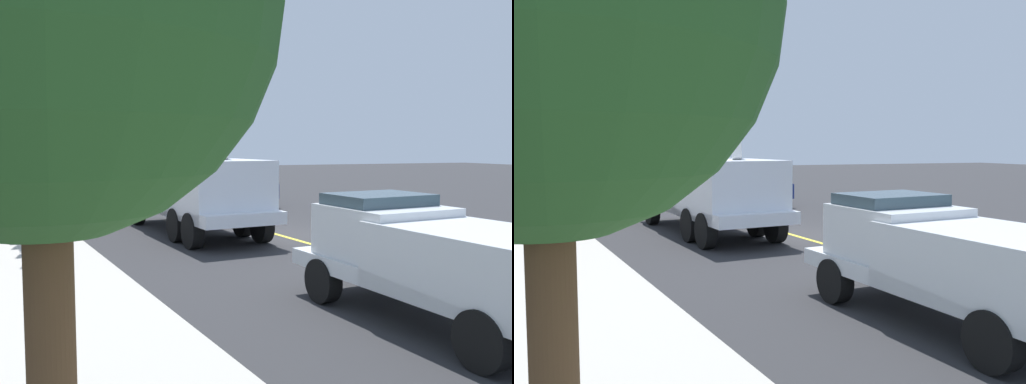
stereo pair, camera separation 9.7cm
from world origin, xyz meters
TOP-DOWN VIEW (x-y plane):
  - ground at (0.00, 0.00)m, footprint 120.00×120.00m
  - sidewalk_far_side at (-0.90, 7.83)m, footprint 60.02×10.40m
  - lane_centre_stripe at (0.00, 0.00)m, footprint 49.69×5.85m
  - utility_bucket_truck at (1.75, 2.49)m, footprint 8.43×3.56m
  - service_pickup_truck at (-9.37, 1.25)m, footprint 5.80×2.72m
  - passing_minivan at (9.80, -1.99)m, footprint 4.98×2.43m
  - traffic_cone_mid_front at (-3.28, -0.05)m, footprint 0.40×0.40m
  - traffic_cone_mid_rear at (6.15, 1.04)m, footprint 0.40×0.40m
  - traffic_signal_mast at (2.28, 7.17)m, footprint 6.15×1.03m
  - street_tree_left at (-13.05, 7.30)m, footprint 3.10×3.10m

SIDE VIEW (x-z plane):
  - ground at x=0.00m, z-range 0.00..0.00m
  - lane_centre_stripe at x=0.00m, z-range 0.00..0.01m
  - sidewalk_far_side at x=-0.90m, z-range 0.00..0.12m
  - traffic_cone_mid_front at x=-3.28m, z-range -0.01..0.81m
  - traffic_cone_mid_rear at x=6.15m, z-range -0.01..0.84m
  - passing_minivan at x=9.80m, z-range 0.13..1.82m
  - service_pickup_truck at x=-9.37m, z-range 0.09..2.15m
  - utility_bucket_truck at x=1.75m, z-range -1.84..5.06m
  - street_tree_left at x=-13.05m, z-range 1.15..6.58m
  - traffic_signal_mast at x=2.28m, z-range 1.61..9.88m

